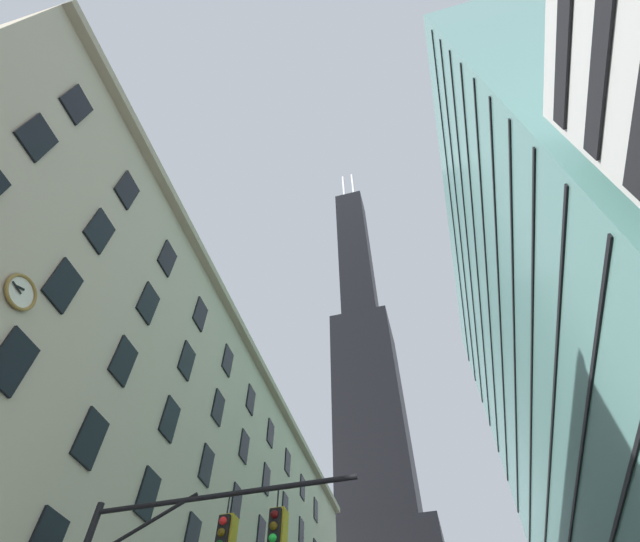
{
  "coord_description": "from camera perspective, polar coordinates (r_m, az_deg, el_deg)",
  "views": [
    {
      "loc": [
        2.97,
        -6.52,
        1.29
      ],
      "look_at": [
        -3.7,
        18.05,
        33.6
      ],
      "focal_mm": 26.36,
      "sensor_mm": 36.0,
      "label": 1
    }
  ],
  "objects": [
    {
      "name": "dark_skyscraper",
      "position": [
        122.21,
        6.82,
        -21.96
      ],
      "size": [
        24.59,
        24.59,
        210.22
      ],
      "color": "black",
      "rests_on": "ground"
    },
    {
      "name": "glass_office_midrise",
      "position": [
        49.41,
        32.85,
        -9.5
      ],
      "size": [
        18.43,
        51.34,
        56.8
      ],
      "color": "slate",
      "rests_on": "ground"
    }
  ]
}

